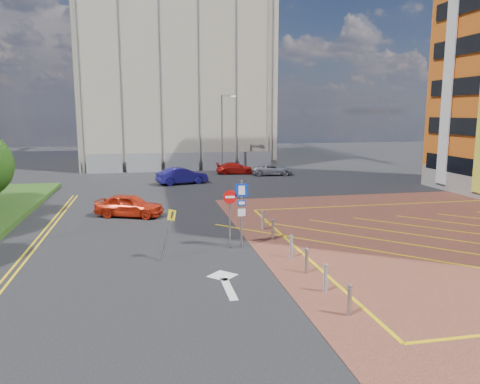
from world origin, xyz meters
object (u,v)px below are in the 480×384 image
object	(u,v)px
car_silver_back	(272,169)
car_red_back	(236,168)
car_red_left	(129,205)
car_blue_back	(182,176)
lamp_back	(223,131)
sign_cluster	(237,207)
warning_sign	(169,228)

from	to	relation	value
car_silver_back	car_red_back	bearing A→B (deg)	67.83
car_red_left	car_blue_back	bearing A→B (deg)	2.50
car_red_left	car_red_back	xyz separation A→B (m)	(10.08, 18.11, -0.12)
lamp_back	sign_cluster	world-z (taller)	lamp_back
warning_sign	car_red_back	bearing A→B (deg)	73.32
sign_cluster	car_blue_back	bearing A→B (deg)	92.83
warning_sign	car_blue_back	size ratio (longest dim) A/B	0.51
car_red_left	car_blue_back	size ratio (longest dim) A/B	0.92
car_red_back	car_blue_back	bearing A→B (deg)	141.32
car_blue_back	car_silver_back	world-z (taller)	car_blue_back
lamp_back	car_red_back	size ratio (longest dim) A/B	1.99
warning_sign	car_red_left	bearing A→B (deg)	102.01
lamp_back	car_blue_back	size ratio (longest dim) A/B	1.80
sign_cluster	car_blue_back	distance (m)	20.29
car_blue_back	sign_cluster	bearing A→B (deg)	167.98
lamp_back	car_red_back	world-z (taller)	lamp_back
car_red_back	car_silver_back	bearing A→B (deg)	-109.08
lamp_back	warning_sign	size ratio (longest dim) A/B	3.56
lamp_back	car_silver_back	world-z (taller)	lamp_back
warning_sign	car_red_left	xyz separation A→B (m)	(-1.93, 9.09, -0.73)
car_blue_back	car_red_back	bearing A→B (deg)	-60.98
car_silver_back	car_red_left	bearing A→B (deg)	145.02
car_silver_back	lamp_back	bearing A→B (deg)	62.78
car_red_left	car_silver_back	distance (m)	21.23
warning_sign	car_red_left	world-z (taller)	warning_sign
warning_sign	car_red_left	distance (m)	9.32
warning_sign	car_silver_back	xyz separation A→B (m)	(11.53, 25.51, -0.86)
car_red_left	car_red_back	world-z (taller)	car_red_left
sign_cluster	car_red_back	world-z (taller)	sign_cluster
warning_sign	car_red_back	xyz separation A→B (m)	(8.15, 27.19, -0.84)
sign_cluster	car_silver_back	distance (m)	25.66
car_blue_back	car_silver_back	bearing A→B (deg)	-81.54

